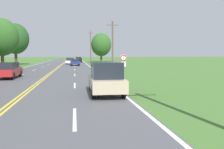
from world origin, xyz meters
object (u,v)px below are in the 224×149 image
at_px(tree_behind_sign, 101,45).
at_px(traffic_sign, 123,61).
at_px(tree_left_verge, 15,39).
at_px(car_white_sedan_receding, 70,61).
at_px(car_black_hatchback_distant, 79,59).
at_px(tree_mid_treeline, 2,37).
at_px(car_dark_blue_sedan_mid_far, 75,62).
at_px(car_champagne_suv_approaching, 106,77).
at_px(car_red_sedan_mid_near, 8,70).

bearing_deg(tree_behind_sign, traffic_sign, -93.66).
bearing_deg(tree_behind_sign, tree_left_verge, -155.65).
relative_size(car_white_sedan_receding, car_black_hatchback_distant, 1.24).
height_order(tree_left_verge, tree_mid_treeline, tree_left_verge).
bearing_deg(car_dark_blue_sedan_mid_far, car_champagne_suv_approaching, 0.23).
relative_size(traffic_sign, car_dark_blue_sedan_mid_far, 0.54).
xyz_separation_m(traffic_sign, car_dark_blue_sedan_mid_far, (-4.20, 28.34, -1.00)).
distance_m(car_red_sedan_mid_near, car_dark_blue_sedan_mid_far, 25.96).
bearing_deg(car_red_sedan_mid_near, car_white_sedan_receding, -8.90).
bearing_deg(car_dark_blue_sedan_mid_far, tree_behind_sign, 150.52).
height_order(tree_left_verge, car_white_sedan_receding, tree_left_verge).
height_order(traffic_sign, car_champagne_suv_approaching, traffic_sign).
xyz_separation_m(tree_mid_treeline, car_champagne_suv_approaching, (13.23, -26.98, -4.03)).
bearing_deg(tree_mid_treeline, car_black_hatchback_distant, 65.53).
bearing_deg(car_champagne_suv_approaching, traffic_sign, 161.24).
bearing_deg(car_red_sedan_mid_near, traffic_sign, -106.62).
height_order(traffic_sign, tree_left_verge, tree_left_verge).
height_order(tree_behind_sign, car_black_hatchback_distant, tree_behind_sign).
xyz_separation_m(traffic_sign, car_red_sedan_mid_near, (-10.45, 3.14, -0.91)).
bearing_deg(car_black_hatchback_distant, car_red_sedan_mid_near, -10.84).
bearing_deg(tree_mid_treeline, car_white_sedan_receding, 55.97).
relative_size(tree_left_verge, tree_behind_sign, 1.13).
xyz_separation_m(traffic_sign, car_white_sedan_receding, (-5.33, 35.44, -0.94)).
height_order(traffic_sign, car_white_sedan_receding, traffic_sign).
relative_size(tree_left_verge, tree_mid_treeline, 1.10).
bearing_deg(tree_left_verge, tree_behind_sign, 24.35).
distance_m(tree_left_verge, car_red_sedan_mid_near, 31.00).
distance_m(traffic_sign, car_white_sedan_receding, 35.85).
relative_size(tree_left_verge, car_red_sedan_mid_near, 1.97).
bearing_deg(car_white_sedan_receding, tree_behind_sign, 131.35).
distance_m(traffic_sign, tree_behind_sign, 42.10).
bearing_deg(car_champagne_suv_approaching, car_black_hatchback_distant, -178.36).
bearing_deg(tree_left_verge, traffic_sign, -63.27).
height_order(car_champagne_suv_approaching, car_black_hatchback_distant, car_champagne_suv_approaching).
relative_size(tree_left_verge, car_white_sedan_receding, 1.84).
xyz_separation_m(car_dark_blue_sedan_mid_far, car_black_hatchback_distant, (1.07, 19.37, 0.13)).
bearing_deg(car_black_hatchback_distant, traffic_sign, 2.24).
bearing_deg(traffic_sign, tree_left_verge, 116.73).
bearing_deg(tree_behind_sign, car_white_sedan_receding, -141.13).
distance_m(tree_mid_treeline, car_red_sedan_mid_near, 18.22).
relative_size(tree_mid_treeline, car_black_hatchback_distant, 2.07).
height_order(tree_behind_sign, car_champagne_suv_approaching, tree_behind_sign).
bearing_deg(car_black_hatchback_distant, car_champagne_suv_approaching, -0.82).
bearing_deg(car_red_sedan_mid_near, tree_behind_sign, -18.61).
bearing_deg(car_black_hatchback_distant, tree_mid_treeline, -25.98).
xyz_separation_m(tree_mid_treeline, car_red_sedan_mid_near, (5.25, -16.93, -4.21)).
bearing_deg(car_white_sedan_receding, car_black_hatchback_distant, 172.32).
relative_size(tree_behind_sign, car_champagne_suv_approaching, 1.72).
distance_m(car_champagne_suv_approaching, car_white_sedan_receding, 42.44).
distance_m(tree_left_verge, car_black_hatchback_distant, 20.46).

